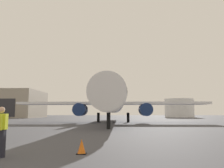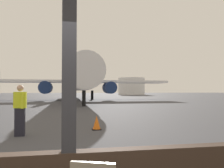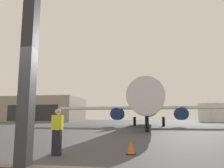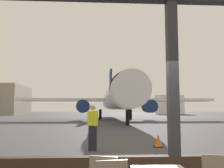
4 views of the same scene
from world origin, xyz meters
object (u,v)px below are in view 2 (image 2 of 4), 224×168
Objects in this scene: airplane at (78,80)px; traffic_cone at (97,123)px; ground_crew_worker at (20,109)px; fuel_storage_tank at (131,86)px.

traffic_cone is (-0.36, -27.84, -3.03)m from airplane.
traffic_cone is at bearing -90.74° from airplane.
fuel_storage_tank is (24.62, 74.77, 2.23)m from ground_crew_worker.
fuel_storage_tank is (21.90, 73.99, 2.88)m from traffic_cone.
traffic_cone is at bearing 16.06° from ground_crew_worker.
ground_crew_worker reaches higher than traffic_cone.
ground_crew_worker is at bearing -96.13° from airplane.
ground_crew_worker is 2.90m from traffic_cone.
ground_crew_worker is 0.18× the size of fuel_storage_tank.
airplane is at bearing -115.03° from fuel_storage_tank.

